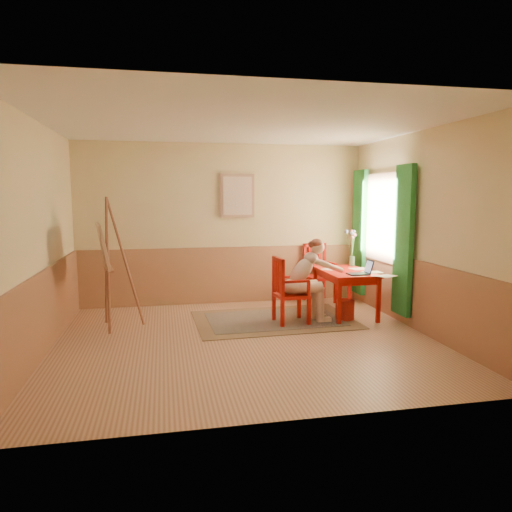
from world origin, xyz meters
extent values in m
cube|color=tan|center=(0.00, 0.00, -0.01)|extent=(5.00, 4.50, 0.02)
cube|color=white|center=(0.00, 0.00, 2.81)|extent=(5.00, 4.50, 0.02)
cube|color=#D9C184|center=(0.00, 2.26, 1.40)|extent=(5.00, 0.02, 2.80)
cube|color=#D9C184|center=(0.00, -2.26, 1.40)|extent=(5.00, 0.02, 2.80)
cube|color=#D9C184|center=(-2.51, 0.00, 1.40)|extent=(0.02, 4.50, 2.80)
cube|color=#D9C184|center=(2.51, 0.00, 1.40)|extent=(0.02, 4.50, 2.80)
cube|color=#A26D4C|center=(0.00, 2.23, 0.50)|extent=(5.00, 0.04, 1.00)
cube|color=#A26D4C|center=(-2.48, 0.00, 0.50)|extent=(0.04, 4.50, 1.00)
cube|color=#A26D4C|center=(2.48, 0.00, 0.50)|extent=(0.04, 4.50, 1.00)
cube|color=white|center=(2.47, 1.10, 1.55)|extent=(0.02, 1.00, 1.30)
cube|color=tan|center=(2.45, 1.10, 1.55)|extent=(0.03, 1.12, 1.42)
cube|color=#2A873E|center=(2.40, 0.32, 1.25)|extent=(0.08, 0.45, 2.20)
cube|color=#2A873E|center=(2.40, 1.88, 1.25)|extent=(0.08, 0.45, 2.20)
cube|color=tan|center=(0.25, 2.21, 1.90)|extent=(0.60, 0.04, 0.76)
cube|color=beige|center=(0.25, 2.19, 1.90)|extent=(0.50, 0.02, 0.66)
cube|color=#8C7251|center=(0.60, 0.90, 0.01)|extent=(2.46, 1.68, 0.01)
cube|color=black|center=(0.60, 0.90, 0.01)|extent=(2.04, 1.27, 0.01)
cube|color=red|center=(1.79, 1.00, 0.70)|extent=(0.72, 1.20, 0.04)
cube|color=red|center=(1.79, 1.00, 0.63)|extent=(0.62, 1.10, 0.10)
cube|color=red|center=(1.48, 0.45, 0.34)|extent=(0.06, 0.06, 0.68)
cube|color=red|center=(2.10, 0.45, 0.34)|extent=(0.06, 0.06, 0.68)
cube|color=red|center=(1.48, 1.56, 0.34)|extent=(0.06, 0.06, 0.68)
cube|color=red|center=(2.11, 1.56, 0.34)|extent=(0.06, 0.06, 0.68)
cube|color=red|center=(0.81, 0.68, 0.43)|extent=(0.50, 0.48, 0.05)
cube|color=red|center=(0.62, 0.46, 0.20)|extent=(0.05, 0.05, 0.41)
cube|color=red|center=(1.03, 0.50, 0.20)|extent=(0.05, 0.05, 0.41)
cube|color=red|center=(0.59, 0.85, 0.20)|extent=(0.05, 0.05, 0.41)
cube|color=red|center=(1.00, 0.89, 0.20)|extent=(0.05, 0.05, 0.41)
cube|color=red|center=(0.62, 0.46, 0.73)|extent=(0.05, 0.05, 0.55)
cube|color=red|center=(0.59, 0.85, 0.73)|extent=(0.05, 0.05, 0.55)
cube|color=red|center=(0.61, 0.66, 0.97)|extent=(0.09, 0.44, 0.06)
cube|color=red|center=(0.61, 0.56, 0.71)|extent=(0.03, 0.05, 0.45)
cube|color=red|center=(0.61, 0.66, 0.71)|extent=(0.03, 0.05, 0.45)
cube|color=red|center=(0.60, 0.76, 0.71)|extent=(0.03, 0.05, 0.45)
cube|color=red|center=(0.83, 0.48, 0.67)|extent=(0.41, 0.07, 0.04)
cube|color=red|center=(1.02, 0.50, 0.56)|extent=(0.04, 0.04, 0.22)
cube|color=red|center=(0.79, 0.87, 0.67)|extent=(0.41, 0.07, 0.04)
cube|color=red|center=(0.99, 0.89, 0.56)|extent=(0.04, 0.04, 0.22)
cube|color=red|center=(1.71, 1.97, 0.45)|extent=(0.53, 0.55, 0.05)
cube|color=red|center=(1.47, 2.15, 0.21)|extent=(0.06, 0.06, 0.42)
cube|color=red|center=(1.54, 1.73, 0.21)|extent=(0.06, 0.06, 0.42)
cube|color=red|center=(1.87, 2.22, 0.21)|extent=(0.06, 0.06, 0.42)
cube|color=red|center=(1.94, 1.80, 0.21)|extent=(0.06, 0.06, 0.42)
cube|color=red|center=(1.47, 2.15, 0.76)|extent=(0.06, 0.06, 0.57)
cube|color=red|center=(1.87, 2.22, 0.76)|extent=(0.06, 0.06, 0.57)
cube|color=red|center=(1.67, 2.18, 1.01)|extent=(0.46, 0.13, 0.06)
cube|color=red|center=(1.57, 2.16, 0.74)|extent=(0.05, 0.04, 0.47)
cube|color=red|center=(1.67, 2.18, 0.74)|extent=(0.05, 0.04, 0.47)
cube|color=red|center=(1.77, 2.20, 0.74)|extent=(0.05, 0.04, 0.47)
cube|color=red|center=(1.51, 1.94, 0.70)|extent=(0.11, 0.43, 0.04)
cube|color=red|center=(1.54, 1.74, 0.58)|extent=(0.05, 0.05, 0.23)
cube|color=red|center=(1.91, 2.01, 0.70)|extent=(0.11, 0.43, 0.04)
cube|color=red|center=(1.94, 1.81, 0.58)|extent=(0.05, 0.05, 0.23)
ellipsoid|color=beige|center=(0.82, 0.67, 0.56)|extent=(0.31, 0.38, 0.23)
cylinder|color=beige|center=(1.04, 0.60, 0.55)|extent=(0.46, 0.20, 0.16)
cylinder|color=beige|center=(1.02, 0.78, 0.55)|extent=(0.46, 0.20, 0.16)
cylinder|color=beige|center=(1.25, 0.62, 0.29)|extent=(0.13, 0.13, 0.51)
cylinder|color=beige|center=(1.23, 0.80, 0.29)|extent=(0.13, 0.13, 0.51)
cube|color=beige|center=(1.31, 0.62, 0.04)|extent=(0.22, 0.11, 0.07)
cube|color=beige|center=(1.30, 0.80, 0.04)|extent=(0.22, 0.11, 0.07)
ellipsoid|color=beige|center=(0.97, 0.68, 0.78)|extent=(0.51, 0.33, 0.53)
ellipsoid|color=beige|center=(1.12, 0.70, 0.98)|extent=(0.23, 0.32, 0.18)
sphere|color=beige|center=(1.22, 0.71, 1.14)|extent=(0.22, 0.22, 0.20)
ellipsoid|color=brown|center=(1.20, 0.70, 1.20)|extent=(0.20, 0.21, 0.14)
sphere|color=brown|center=(1.12, 0.70, 1.19)|extent=(0.11, 0.11, 0.11)
cylinder|color=beige|center=(1.22, 0.56, 0.92)|extent=(0.22, 0.09, 0.15)
cylinder|color=beige|center=(1.45, 0.60, 0.84)|extent=(0.30, 0.16, 0.17)
sphere|color=beige|center=(1.32, 0.55, 0.89)|extent=(0.10, 0.10, 0.09)
sphere|color=beige|center=(1.58, 0.64, 0.79)|extent=(0.08, 0.08, 0.07)
cylinder|color=beige|center=(1.20, 0.85, 0.92)|extent=(0.23, 0.13, 0.15)
cylinder|color=beige|center=(1.43, 0.85, 0.84)|extent=(0.30, 0.12, 0.17)
sphere|color=beige|center=(1.29, 0.87, 0.89)|extent=(0.10, 0.10, 0.09)
sphere|color=beige|center=(1.56, 0.83, 0.79)|extent=(0.08, 0.08, 0.07)
cube|color=#1E2338|center=(1.84, 0.61, 0.73)|extent=(0.31, 0.22, 0.02)
cube|color=#2D3342|center=(1.84, 0.61, 0.73)|extent=(0.27, 0.17, 0.00)
cube|color=#1E2338|center=(2.01, 0.61, 0.84)|extent=(0.07, 0.22, 0.20)
cube|color=#99BFF2|center=(2.00, 0.61, 0.83)|extent=(0.05, 0.18, 0.17)
cube|color=white|center=(2.19, 0.38, 0.72)|extent=(0.35, 0.32, 0.00)
cube|color=white|center=(2.07, 1.11, 0.72)|extent=(0.32, 0.25, 0.00)
cube|color=white|center=(1.61, 1.18, 0.72)|extent=(0.36, 0.34, 0.00)
cube|color=white|center=(2.13, 0.74, 0.72)|extent=(0.30, 0.22, 0.00)
cylinder|color=#3F724C|center=(2.08, 1.44, 0.80)|extent=(0.10, 0.10, 0.17)
cylinder|color=#3F7233|center=(2.05, 1.50, 1.08)|extent=(0.07, 0.13, 0.44)
sphere|color=#728CD8|center=(2.02, 1.56, 1.30)|extent=(0.07, 0.07, 0.07)
cylinder|color=#3F7233|center=(2.06, 1.40, 1.09)|extent=(0.06, 0.10, 0.46)
sphere|color=pink|center=(2.03, 1.36, 1.32)|extent=(0.05, 0.05, 0.05)
cylinder|color=#3F7233|center=(2.09, 1.46, 1.03)|extent=(0.03, 0.05, 0.34)
sphere|color=pink|center=(2.10, 1.48, 1.20)|extent=(0.05, 0.05, 0.05)
cylinder|color=#3F7233|center=(2.05, 1.38, 1.08)|extent=(0.07, 0.13, 0.43)
sphere|color=#728CD8|center=(2.02, 1.32, 1.29)|extent=(0.06, 0.06, 0.06)
cylinder|color=#3F7233|center=(2.12, 1.48, 1.05)|extent=(0.09, 0.09, 0.38)
sphere|color=pink|center=(2.16, 1.53, 1.24)|extent=(0.06, 0.06, 0.05)
cylinder|color=#3F7233|center=(2.10, 1.46, 1.06)|extent=(0.06, 0.06, 0.39)
sphere|color=pink|center=(2.13, 1.49, 1.25)|extent=(0.05, 0.05, 0.05)
cylinder|color=#3F7233|center=(2.12, 1.49, 1.08)|extent=(0.08, 0.11, 0.44)
sphere|color=#728CD8|center=(2.15, 1.54, 1.30)|extent=(0.05, 0.05, 0.05)
cylinder|color=red|center=(1.68, 0.72, 0.15)|extent=(0.32, 0.32, 0.31)
cylinder|color=brown|center=(-1.80, 0.81, 0.94)|extent=(0.04, 0.35, 1.89)
cylinder|color=brown|center=(-1.86, 1.11, 0.94)|extent=(0.15, 0.34, 1.89)
cylinder|color=brown|center=(-1.58, 1.01, 0.94)|extent=(0.49, 0.12, 1.89)
cylinder|color=brown|center=(-1.86, 0.96, 0.87)|extent=(0.12, 0.53, 0.03)
cube|color=brown|center=(-1.80, 0.97, 0.87)|extent=(0.16, 0.57, 0.03)
cube|color=tan|center=(-1.88, 0.96, 1.20)|extent=(0.29, 0.85, 0.63)
cube|color=beige|center=(-1.86, 0.96, 1.20)|extent=(0.24, 0.76, 0.54)
camera|label=1|loc=(-1.04, -5.85, 1.90)|focal=32.51mm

